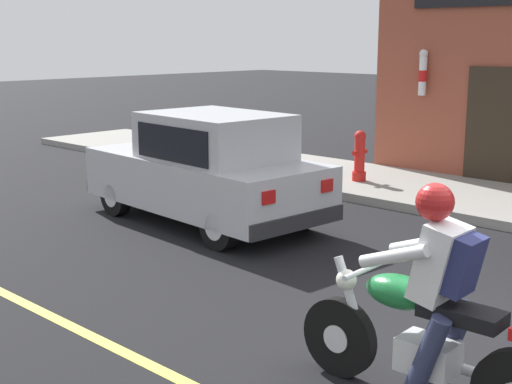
# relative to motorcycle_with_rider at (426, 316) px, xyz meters

# --- Properties ---
(sidewalk_curb) EXTENTS (2.60, 22.00, 0.14)m
(sidewalk_curb) POSITION_rel_motorcycle_with_rider_xyz_m (6.21, 2.70, -0.61)
(sidewalk_curb) COLOR gray
(sidewalk_curb) RESTS_ON ground
(lane_stripe) EXTENTS (0.12, 19.80, 0.01)m
(lane_stripe) POSITION_rel_motorcycle_with_rider_xyz_m (-0.94, 2.70, -0.67)
(lane_stripe) COLOR #D1C64C
(lane_stripe) RESTS_ON ground
(motorcycle_with_rider) EXTENTS (0.56, 2.02, 1.62)m
(motorcycle_with_rider) POSITION_rel_motorcycle_with_rider_xyz_m (0.00, 0.00, 0.00)
(motorcycle_with_rider) COLOR black
(motorcycle_with_rider) RESTS_ON ground
(car_hatchback) EXTENTS (1.90, 3.89, 1.57)m
(car_hatchback) POSITION_rel_motorcycle_with_rider_xyz_m (2.46, 4.91, 0.09)
(car_hatchback) COLOR black
(car_hatchback) RESTS_ON ground
(fire_hydrant) EXTENTS (0.36, 0.24, 0.88)m
(fire_hydrant) POSITION_rel_motorcycle_with_rider_xyz_m (5.89, 4.74, -0.11)
(fire_hydrant) COLOR red
(fire_hydrant) RESTS_ON sidewalk_curb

